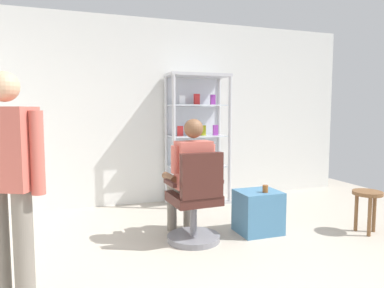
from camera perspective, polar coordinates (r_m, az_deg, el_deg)
The scene contains 8 objects.
back_wall at distance 5.35m, azimuth -4.22°, elevation 5.14°, with size 6.00×0.10×2.70m, color silver.
display_cabinet_main at distance 5.26m, azimuth 0.68°, elevation 0.95°, with size 0.90×0.45×1.90m.
office_chair at distance 3.72m, azimuth 0.58°, elevation -9.88°, with size 0.58×0.56×0.96m.
seated_shopkeeper at distance 3.80m, azimuth -0.39°, elevation -4.63°, with size 0.50×0.58×1.29m.
storage_crate at distance 4.13m, azimuth 10.58°, elevation -10.67°, with size 0.47×0.41×0.48m, color teal.
tea_glass at distance 4.01m, azimuth 11.71°, elevation -7.06°, with size 0.06×0.06×0.08m, color brown.
standing_customer at distance 2.66m, azimuth -27.49°, elevation -4.76°, with size 0.47×0.36×1.63m.
wooden_stool at distance 4.46m, azimuth 26.37°, elevation -8.09°, with size 0.32×0.32×0.48m.
Camera 1 is at (-1.39, -2.17, 1.38)m, focal length 33.13 mm.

